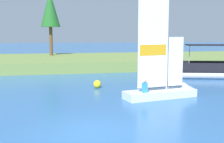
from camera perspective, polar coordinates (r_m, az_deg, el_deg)
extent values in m
plane|color=#2D609E|center=(11.04, -3.76, -11.87)|extent=(200.00, 200.00, 0.00)
cube|color=olive|center=(32.70, -8.68, 1.94)|extent=(80.00, 12.84, 1.01)
cylinder|color=brown|center=(35.45, -11.88, 5.84)|extent=(0.38, 0.38, 3.38)
cone|color=#1E5B23|center=(35.55, -12.05, 11.95)|extent=(2.27, 2.27, 4.20)
cube|color=silver|center=(16.86, 9.39, -4.35)|extent=(4.39, 2.06, 0.44)
cone|color=silver|center=(18.03, 15.14, -3.73)|extent=(1.26, 1.32, 1.13)
cylinder|color=#B7B7BC|center=(16.73, 10.86, 6.07)|extent=(0.08, 0.08, 5.67)
cube|color=white|center=(16.24, 8.09, 5.96)|extent=(1.83, 0.39, 5.10)
cube|color=orange|center=(16.26, 8.05, 4.19)|extent=(1.65, 0.36, 0.61)
cube|color=white|center=(17.13, 12.40, 1.93)|extent=(0.95, 0.22, 2.81)
cylinder|color=#B7B7BC|center=(16.51, 7.92, -3.02)|extent=(1.84, 0.42, 0.06)
cube|color=#338CCC|center=(15.96, 6.45, -3.17)|extent=(0.31, 0.25, 0.55)
sphere|color=tan|center=(15.89, 6.47, -1.82)|extent=(0.20, 0.20, 0.20)
cube|color=silver|center=(16.55, 6.23, -2.94)|extent=(0.31, 0.25, 0.45)
sphere|color=tan|center=(16.50, 6.24, -1.79)|extent=(0.20, 0.20, 0.20)
cylinder|color=#B2B2B7|center=(26.07, 18.31, -0.24)|extent=(5.85, 2.07, 0.60)
cylinder|color=#B2B2B7|center=(24.62, 19.20, -0.72)|extent=(5.85, 2.07, 0.60)
cube|color=black|center=(25.30, 18.78, 0.32)|extent=(6.00, 3.48, 0.10)
cube|color=black|center=(26.19, 18.26, 1.34)|extent=(5.27, 1.47, 0.60)
cube|color=black|center=(24.33, 19.40, 0.84)|extent=(5.27, 1.47, 0.60)
cylinder|color=#B2B2B7|center=(24.79, 14.93, 2.72)|extent=(0.06, 0.06, 1.96)
cube|color=black|center=(25.14, 18.98, 4.95)|extent=(4.36, 2.86, 0.08)
sphere|color=yellow|center=(19.52, -2.90, -2.49)|extent=(0.53, 0.53, 0.53)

